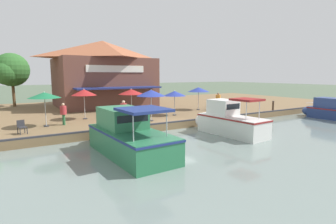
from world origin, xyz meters
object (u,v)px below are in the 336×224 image
object	(u,v)px
person_at_quay_edge	(63,111)
mooring_post	(273,106)
patio_umbrella_far_corner	(199,90)
tree_behind_restaurant	(10,71)
person_mid_patio	(218,99)
motorboat_far_downstream	(335,111)
cafe_chair_back_row_seat	(22,126)
motorboat_second_along	(226,121)
patio_umbrella_near_quay_edge	(131,92)
waterfront_restaurant	(103,73)
cafe_chair_mid_patio	(219,108)
motorboat_nearest_quay	(125,135)
patio_umbrella_mid_patio_right	(151,93)
person_near_entrance	(124,109)
cafe_chair_beside_entrance	(212,103)
patio_umbrella_back_row	(84,92)
patio_umbrella_by_entrance	(175,93)
cafe_chair_far_corner_seat	(223,102)
patio_umbrella_mid_patio_left	(44,95)

from	to	relation	value
person_at_quay_edge	mooring_post	bearing A→B (deg)	80.88
patio_umbrella_far_corner	tree_behind_restaurant	size ratio (longest dim) A/B	0.39
person_mid_patio	motorboat_far_downstream	size ratio (longest dim) A/B	0.27
cafe_chair_back_row_seat	motorboat_second_along	distance (m)	13.29
patio_umbrella_near_quay_edge	patio_umbrella_far_corner	bearing A→B (deg)	90.91
waterfront_restaurant	person_at_quay_edge	bearing A→B (deg)	-31.23
cafe_chair_mid_patio	motorboat_nearest_quay	world-z (taller)	motorboat_nearest_quay
cafe_chair_back_row_seat	motorboat_second_along	bearing A→B (deg)	69.61
patio_umbrella_near_quay_edge	person_at_quay_edge	xyz separation A→B (m)	(1.53, -5.98, -1.14)
motorboat_nearest_quay	tree_behind_restaurant	world-z (taller)	tree_behind_restaurant
patio_umbrella_mid_patio_right	motorboat_second_along	world-z (taller)	patio_umbrella_mid_patio_right
person_near_entrance	person_mid_patio	distance (m)	11.50
waterfront_restaurant	patio_umbrella_mid_patio_right	distance (m)	12.47
cafe_chair_beside_entrance	patio_umbrella_near_quay_edge	bearing A→B (deg)	-82.84
cafe_chair_beside_entrance	cafe_chair_mid_patio	distance (m)	4.63
patio_umbrella_back_row	patio_umbrella_by_entrance	xyz separation A→B (m)	(2.09, 7.40, -0.23)
waterfront_restaurant	person_mid_patio	distance (m)	13.64
patio_umbrella_by_entrance	motorboat_second_along	xyz separation A→B (m)	(6.13, 0.36, -1.60)
patio_umbrella_far_corner	person_mid_patio	xyz separation A→B (m)	(1.17, 1.66, -0.97)
tree_behind_restaurant	patio_umbrella_by_entrance	bearing A→B (deg)	39.53
patio_umbrella_near_quay_edge	motorboat_second_along	bearing A→B (deg)	25.19
patio_umbrella_far_corner	cafe_chair_far_corner_seat	xyz separation A→B (m)	(-0.83, 4.23, -1.63)
person_near_entrance	person_mid_patio	bearing A→B (deg)	101.12
cafe_chair_back_row_seat	patio_umbrella_mid_patio_left	bearing A→B (deg)	138.58
patio_umbrella_back_row	tree_behind_restaurant	xyz separation A→B (m)	(-12.82, -4.91, 1.88)
cafe_chair_beside_entrance	person_at_quay_edge	distance (m)	16.74
waterfront_restaurant	patio_umbrella_mid_patio_left	world-z (taller)	waterfront_restaurant
waterfront_restaurant	motorboat_nearest_quay	distance (m)	18.38
waterfront_restaurant	person_at_quay_edge	xyz separation A→B (m)	(10.53, -6.38, -2.84)
person_near_entrance	motorboat_nearest_quay	distance (m)	5.66
person_near_entrance	tree_behind_restaurant	size ratio (longest dim) A/B	0.29
patio_umbrella_near_quay_edge	cafe_chair_back_row_seat	distance (m)	9.47
patio_umbrella_by_entrance	waterfront_restaurant	bearing A→B (deg)	-164.64
person_at_quay_edge	tree_behind_restaurant	world-z (taller)	tree_behind_restaurant
mooring_post	person_near_entrance	bearing A→B (deg)	-95.08
person_mid_patio	person_at_quay_edge	distance (m)	15.22
cafe_chair_far_corner_seat	person_mid_patio	world-z (taller)	person_mid_patio
patio_umbrella_near_quay_edge	motorboat_nearest_quay	bearing A→B (deg)	-25.62
patio_umbrella_back_row	tree_behind_restaurant	size ratio (longest dim) A/B	0.41
cafe_chair_beside_entrance	person_mid_patio	world-z (taller)	person_mid_patio
patio_umbrella_near_quay_edge	tree_behind_restaurant	size ratio (longest dim) A/B	0.40
person_near_entrance	cafe_chair_back_row_seat	bearing A→B (deg)	-89.53
cafe_chair_mid_patio	person_near_entrance	size ratio (longest dim) A/B	0.49
patio_umbrella_mid_patio_right	patio_umbrella_back_row	bearing A→B (deg)	-130.67
patio_umbrella_by_entrance	motorboat_far_downstream	bearing A→B (deg)	62.40
patio_umbrella_by_entrance	motorboat_far_downstream	xyz separation A→B (m)	(6.99, 13.37, -1.73)
cafe_chair_back_row_seat	person_at_quay_edge	size ratio (longest dim) A/B	0.54
mooring_post	motorboat_nearest_quay	bearing A→B (deg)	-77.47
patio_umbrella_far_corner	patio_umbrella_mid_patio_right	size ratio (longest dim) A/B	0.95
waterfront_restaurant	motorboat_second_along	world-z (taller)	waterfront_restaurant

